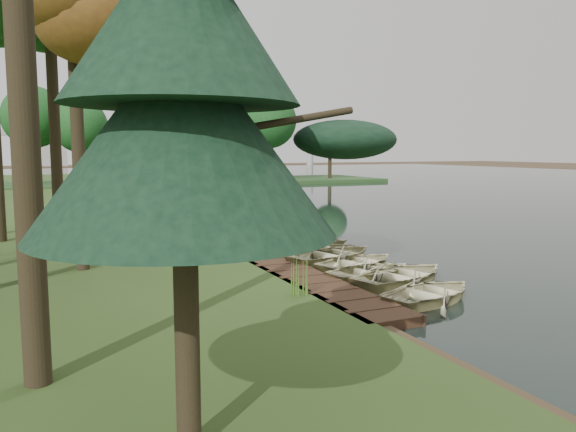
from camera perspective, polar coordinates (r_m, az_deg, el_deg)
name	(u,v)px	position (r m, az deg, el deg)	size (l,w,h in m)	color
ground	(307,263)	(20.89, 1.90, -4.83)	(300.00, 300.00, 0.00)	#3D2F1D
water	(505,196)	(54.90, 21.16, 1.92)	(130.00, 200.00, 0.05)	black
boardwalk	(267,263)	(20.22, -2.18, -4.78)	(1.60, 16.00, 0.30)	#362114
peninsula	(186,182)	(70.57, -10.29, 3.40)	(50.00, 14.00, 0.45)	#26461F
far_trees	(158,131)	(69.76, -13.08, 8.39)	(45.60, 5.60, 8.80)	black
bridge	(131,138)	(140.03, -15.66, 7.66)	(95.90, 4.00, 8.60)	#A5A5A0
building_a	(184,133)	(163.18, -10.55, 8.30)	(10.00, 8.00, 18.00)	#A5A5A0
building_b	(50,143)	(163.43, -23.04, 6.82)	(8.00, 8.00, 12.00)	#A5A5A0
rowboat_0	(432,290)	(15.95, 14.43, -7.26)	(2.30, 3.22, 0.67)	beige
rowboat_1	(403,273)	(17.67, 11.58, -5.65)	(2.68, 3.75, 0.78)	beige
rowboat_2	(371,269)	(18.35, 8.47, -5.32)	(2.25, 3.16, 0.65)	beige
rowboat_3	(358,260)	(19.61, 7.14, -4.45)	(2.42, 3.38, 0.70)	beige
rowboat_4	(334,252)	(20.73, 4.65, -3.68)	(2.73, 3.82, 0.79)	beige
rowboat_5	(318,247)	(22.05, 3.03, -3.18)	(2.36, 3.31, 0.69)	beige
rowboat_6	(305,240)	(23.50, 1.70, -2.49)	(2.56, 3.59, 0.74)	beige
rowboat_7	(284,235)	(25.17, -0.37, -1.95)	(2.34, 3.27, 0.68)	teal
rowboat_8	(272,232)	(26.43, -1.62, -1.60)	(2.13, 2.98, 0.62)	beige
rowboat_9	(260,226)	(27.68, -2.83, -1.07)	(2.63, 3.69, 0.76)	beige
rowboat_10	(258,223)	(28.83, -3.06, -0.72)	(2.77, 3.88, 0.80)	beige
stored_rowboat	(80,234)	(25.68, -20.37, -1.72)	(2.07, 2.90, 0.60)	beige
tree_2	(72,5)	(19.75, -21.10, 19.40)	(3.71, 3.71, 10.07)	black
tree_4	(49,2)	(25.02, -23.14, 19.40)	(4.75, 4.75, 11.71)	black
pine_tree	(181,69)	(7.13, -10.79, 14.49)	(3.80, 3.80, 7.92)	black
reeds_0	(302,274)	(15.23, 1.39, -5.94)	(0.60, 0.60, 1.09)	#3F661E
reeds_1	(205,233)	(23.11, -8.38, -1.67)	(0.60, 0.60, 1.07)	#3F661E
reeds_2	(197,232)	(23.33, -9.23, -1.59)	(0.60, 0.60, 1.08)	#3F661E
reeds_3	(173,225)	(26.40, -11.65, -0.85)	(0.60, 0.60, 0.93)	#3F661E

